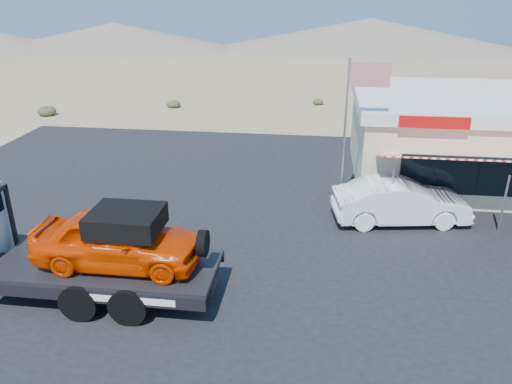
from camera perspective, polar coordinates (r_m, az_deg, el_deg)
ground at (r=16.96m, az=-6.33°, el=-7.44°), size 120.00×120.00×0.00m
asphalt_lot at (r=19.25m, az=1.54°, el=-3.38°), size 32.00×24.00×0.02m
tow_truck at (r=15.53m, az=-22.76°, el=-5.32°), size 9.15×2.71×3.06m
white_sedan at (r=19.65m, az=16.18°, el=-1.08°), size 5.26×2.54×1.66m
jerky_store at (r=25.01m, az=22.99°, el=5.87°), size 10.40×9.97×3.90m
flagpole at (r=19.33m, az=10.90°, el=8.20°), size 1.55×0.10×6.00m
distant_hills at (r=70.95m, az=-3.75°, el=17.35°), size 126.00×48.00×4.20m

